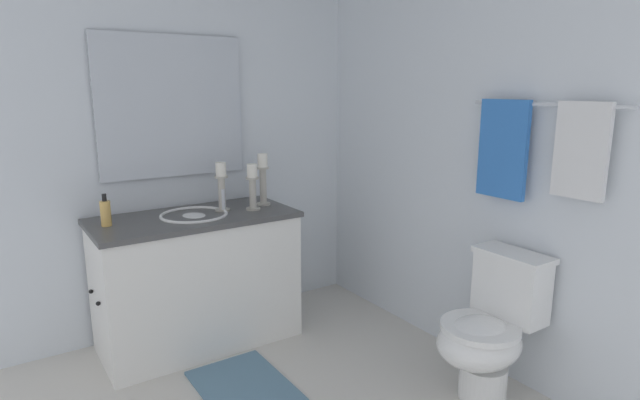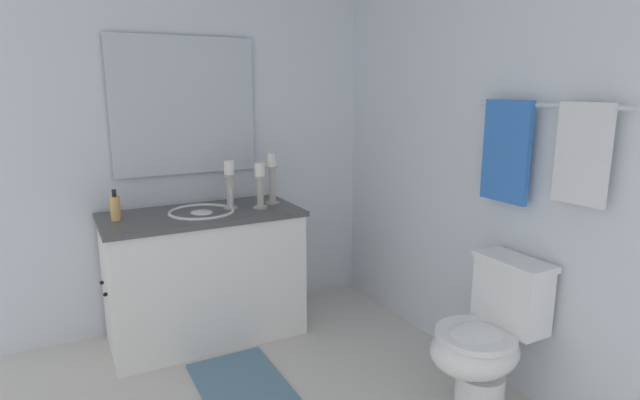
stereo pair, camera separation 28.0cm
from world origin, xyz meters
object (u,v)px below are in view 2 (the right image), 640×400
Objects in this scene: towel_near_vanity at (506,151)px; bath_mat at (240,382)px; candle_holder_tall at (272,177)px; candle_holder_short at (260,184)px; towel_bar at (548,105)px; vanity_cabinet at (205,275)px; sink_basin at (202,218)px; towel_center at (582,154)px; candle_holder_mid at (230,183)px; mirror at (185,106)px; soap_bottle at (115,208)px; toilet at (486,338)px.

bath_mat is (-0.60, -1.21, -1.24)m from towel_near_vanity.
candle_holder_tall is 1.16× the size of candle_holder_short.
vanity_cabinet is at bearing -139.50° from towel_bar.
sink_basin is 0.93× the size of towel_center.
sink_basin is 0.27m from candle_holder_mid.
vanity_cabinet is 4.16× the size of candle_holder_short.
mirror is at bearing -141.35° from towel_near_vanity.
vanity_cabinet is 1.07m from mirror.
soap_bottle is 0.30× the size of bath_mat.
towel_near_vanity is at bearing 44.46° from sink_basin.
bath_mat is (0.67, 0.48, -0.88)m from soap_bottle.
toilet is at bearing 46.32° from soap_bottle.
towel_bar reaches higher than vanity_cabinet.
candle_holder_tall reaches higher than bath_mat.
soap_bottle reaches higher than toilet.
towel_bar is 0.28m from towel_center.
candle_holder_mid reaches higher than soap_bottle.
towel_near_vanity reaches higher than candle_holder_mid.
towel_bar is (1.47, 1.71, 0.59)m from soap_bottle.
soap_bottle reaches higher than sink_basin.
candle_holder_tall is 1.47m from towel_near_vanity.
candle_holder_mid is 1.17m from bath_mat.
candle_holder_mid is at bearing -149.77° from toilet.
bath_mat is (0.62, 0.00, -0.40)m from vanity_cabinet.
vanity_cabinet is 0.37m from sink_basin.
candle_holder_short is at bearing -154.05° from toilet.
candle_holder_short is 1.70m from towel_bar.
mirror is at bearing -133.40° from candle_holder_short.
toilet is at bearing 25.95° from candle_holder_short.
toilet is (1.38, 1.00, -0.41)m from sink_basin.
mirror is 0.57m from candle_holder_mid.
vanity_cabinet is at bearing -143.64° from towel_center.
mirror reaches higher than vanity_cabinet.
towel_center reaches higher than toilet.
towel_bar is at bearing 40.50° from vanity_cabinet.
towel_bar is (1.43, 1.22, 0.71)m from sink_basin.
towel_near_vanity is (1.25, 0.73, 0.26)m from candle_holder_tall.
towel_bar is at bearing 27.20° from candle_holder_tall.
towel_bar is at bearing 49.21° from soap_bottle.
candle_holder_tall is 1.71m from towel_bar.
candle_holder_mid is at bearing 163.53° from bath_mat.
towel_center is (1.65, 1.02, 0.31)m from candle_holder_mid.
soap_bottle is at bearing -94.75° from vanity_cabinet.
toilet is at bearing 31.14° from mirror.
candle_holder_mid is at bearing -144.47° from towel_bar.
candle_holder_mid is 1.72m from toilet.
candle_holder_short is (0.34, 0.36, -0.48)m from mirror.
sink_basin is 2.10m from towel_center.
candle_holder_short is at bearing -144.08° from towel_near_vanity.
towel_near_vanity is (1.24, 1.02, 0.28)m from candle_holder_mid.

